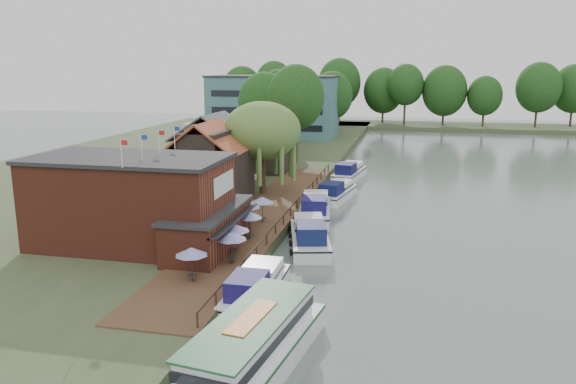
# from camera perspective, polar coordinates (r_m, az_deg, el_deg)

# --- Properties ---
(ground) EXTENTS (260.00, 260.00, 0.00)m
(ground) POSITION_cam_1_polar(r_m,az_deg,el_deg) (43.92, 4.25, -7.60)
(ground) COLOR #4F5B57
(ground) RESTS_ON ground
(land_bank) EXTENTS (50.00, 140.00, 1.00)m
(land_bank) POSITION_cam_1_polar(r_m,az_deg,el_deg) (85.10, -12.49, 2.48)
(land_bank) COLOR #384728
(land_bank) RESTS_ON ground
(quay_deck) EXTENTS (6.00, 50.00, 0.10)m
(quay_deck) POSITION_cam_1_polar(r_m,az_deg,el_deg) (54.50, -2.51, -2.35)
(quay_deck) COLOR #47301E
(quay_deck) RESTS_ON land_bank
(quay_rail) EXTENTS (0.20, 49.00, 1.00)m
(quay_rail) POSITION_cam_1_polar(r_m,az_deg,el_deg) (54.24, 0.38, -1.92)
(quay_rail) COLOR black
(quay_rail) RESTS_ON land_bank
(pub) EXTENTS (20.00, 11.00, 7.30)m
(pub) POSITION_cam_1_polar(r_m,az_deg,el_deg) (45.69, -13.48, -1.01)
(pub) COLOR maroon
(pub) RESTS_ON land_bank
(hotel_block) EXTENTS (25.40, 12.40, 12.30)m
(hotel_block) POSITION_cam_1_polar(r_m,az_deg,el_deg) (114.50, -1.48, 8.71)
(hotel_block) COLOR #38666B
(hotel_block) RESTS_ON land_bank
(cottage_a) EXTENTS (8.60, 7.60, 8.50)m
(cottage_a) POSITION_cam_1_polar(r_m,az_deg,el_deg) (59.45, -8.08, 2.95)
(cottage_a) COLOR black
(cottage_a) RESTS_ON land_bank
(cottage_b) EXTENTS (9.60, 8.60, 8.50)m
(cottage_b) POSITION_cam_1_polar(r_m,az_deg,el_deg) (69.74, -7.51, 4.41)
(cottage_b) COLOR beige
(cottage_b) RESTS_ON land_bank
(cottage_c) EXTENTS (7.60, 7.60, 8.50)m
(cottage_c) POSITION_cam_1_polar(r_m,az_deg,el_deg) (77.04, -2.40, 5.30)
(cottage_c) COLOR black
(cottage_c) RESTS_ON land_bank
(willow) EXTENTS (8.60, 8.60, 10.43)m
(willow) POSITION_cam_1_polar(r_m,az_deg,el_deg) (62.62, -2.63, 4.45)
(willow) COLOR #476B2D
(willow) RESTS_ON land_bank
(umbrella_0) EXTENTS (2.22, 2.22, 2.38)m
(umbrella_0) POSITION_cam_1_polar(r_m,az_deg,el_deg) (38.22, -9.75, -7.26)
(umbrella_0) COLOR navy
(umbrella_0) RESTS_ON quay_deck
(umbrella_1) EXTENTS (2.28, 2.28, 2.38)m
(umbrella_1) POSITION_cam_1_polar(r_m,az_deg,el_deg) (41.14, -5.75, -5.67)
(umbrella_1) COLOR navy
(umbrella_1) RESTS_ON quay_deck
(umbrella_2) EXTENTS (2.43, 2.43, 2.38)m
(umbrella_2) POSITION_cam_1_polar(r_m,az_deg,el_deg) (43.18, -5.50, -4.77)
(umbrella_2) COLOR navy
(umbrella_2) RESTS_ON quay_deck
(umbrella_3) EXTENTS (2.24, 2.24, 2.38)m
(umbrella_3) POSITION_cam_1_polar(r_m,az_deg,el_deg) (46.72, -3.95, -3.38)
(umbrella_3) COLOR navy
(umbrella_3) RESTS_ON quay_deck
(umbrella_4) EXTENTS (2.31, 2.31, 2.38)m
(umbrella_4) POSITION_cam_1_polar(r_m,az_deg,el_deg) (50.02, -4.12, -2.29)
(umbrella_4) COLOR navy
(umbrella_4) RESTS_ON quay_deck
(umbrella_5) EXTENTS (2.18, 2.18, 2.38)m
(umbrella_5) POSITION_cam_1_polar(r_m,az_deg,el_deg) (51.69, -2.63, -1.77)
(umbrella_5) COLOR navy
(umbrella_5) RESTS_ON quay_deck
(cruiser_0) EXTENTS (3.22, 9.94, 2.41)m
(cruiser_0) POSITION_cam_1_polar(r_m,az_deg,el_deg) (37.56, -3.31, -9.23)
(cruiser_0) COLOR white
(cruiser_0) RESTS_ON ground
(cruiser_1) EXTENTS (5.84, 11.13, 2.60)m
(cruiser_1) POSITION_cam_1_polar(r_m,az_deg,el_deg) (48.13, 2.21, -4.10)
(cruiser_1) COLOR silver
(cruiser_1) RESTS_ON ground
(cruiser_2) EXTENTS (4.93, 11.14, 2.64)m
(cruiser_2) POSITION_cam_1_polar(r_m,az_deg,el_deg) (57.09, 2.75, -1.37)
(cruiser_2) COLOR silver
(cruiser_2) RESTS_ON ground
(cruiser_3) EXTENTS (4.68, 10.03, 2.33)m
(cruiser_3) POSITION_cam_1_polar(r_m,az_deg,el_deg) (65.13, 4.92, 0.23)
(cruiser_3) COLOR white
(cruiser_3) RESTS_ON ground
(cruiser_4) EXTENTS (4.61, 10.46, 2.46)m
(cruiser_4) POSITION_cam_1_polar(r_m,az_deg,el_deg) (77.28, 6.25, 2.24)
(cruiser_4) COLOR white
(cruiser_4) RESTS_ON ground
(tour_boat) EXTENTS (6.01, 14.57, 3.09)m
(tour_boat) POSITION_cam_1_polar(r_m,az_deg,el_deg) (28.73, -4.31, -15.79)
(tour_boat) COLOR silver
(tour_boat) RESTS_ON ground
(swan) EXTENTS (0.44, 0.44, 0.44)m
(swan) POSITION_cam_1_polar(r_m,az_deg,el_deg) (32.68, -7.50, -14.75)
(swan) COLOR white
(swan) RESTS_ON ground
(bank_tree_0) EXTENTS (8.25, 8.25, 14.46)m
(bank_tree_0) POSITION_cam_1_polar(r_m,az_deg,el_deg) (82.92, 0.83, 7.91)
(bank_tree_0) COLOR #143811
(bank_tree_0) RESTS_ON land_bank
(bank_tree_1) EXTENTS (8.70, 8.70, 13.24)m
(bank_tree_1) POSITION_cam_1_polar(r_m,az_deg,el_deg) (94.92, -2.42, 8.15)
(bank_tree_1) COLOR #143811
(bank_tree_1) RESTS_ON land_bank
(bank_tree_2) EXTENTS (6.39, 6.39, 13.62)m
(bank_tree_2) POSITION_cam_1_polar(r_m,az_deg,el_deg) (100.51, -0.99, 8.52)
(bank_tree_2) COLOR #143811
(bank_tree_2) RESTS_ON land_bank
(bank_tree_3) EXTENTS (8.75, 8.75, 13.10)m
(bank_tree_3) POSITION_cam_1_polar(r_m,az_deg,el_deg) (118.94, 4.45, 9.02)
(bank_tree_3) COLOR #143811
(bank_tree_3) RESTS_ON land_bank
(bank_tree_4) EXTENTS (6.11, 6.11, 11.61)m
(bank_tree_4) POSITION_cam_1_polar(r_m,az_deg,el_deg) (130.17, 4.07, 9.02)
(bank_tree_4) COLOR #143811
(bank_tree_4) RESTS_ON land_bank
(bank_tree_5) EXTENTS (7.79, 7.79, 12.01)m
(bank_tree_5) POSITION_cam_1_polar(r_m,az_deg,el_deg) (137.75, 4.49, 9.30)
(bank_tree_5) COLOR #143811
(bank_tree_5) RESTS_ON land_bank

